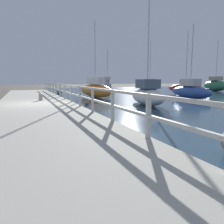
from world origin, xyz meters
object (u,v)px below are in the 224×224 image
(sailboat_gray, at_px, (107,85))
(sailboat_blue, at_px, (190,91))
(sailboat_black, at_px, (150,86))
(sailboat_green, at_px, (215,85))
(sailboat_red, at_px, (185,88))
(sailboat_orange, at_px, (95,89))
(mooring_bollard, at_px, (41,97))
(sailboat_white, at_px, (147,95))

(sailboat_gray, height_order, sailboat_blue, sailboat_blue)
(sailboat_black, bearing_deg, sailboat_blue, -132.11)
(sailboat_blue, relative_size, sailboat_green, 0.88)
(sailboat_red, xyz_separation_m, sailboat_green, (7.76, 2.89, 0.19))
(sailboat_green, height_order, sailboat_black, sailboat_black)
(sailboat_blue, height_order, sailboat_orange, sailboat_orange)
(mooring_bollard, relative_size, sailboat_green, 0.07)
(sailboat_gray, bearing_deg, sailboat_orange, -98.40)
(sailboat_orange, bearing_deg, mooring_bollard, -154.44)
(mooring_bollard, bearing_deg, sailboat_gray, 51.26)
(sailboat_white, xyz_separation_m, sailboat_orange, (-1.23, 7.16, 0.07))
(mooring_bollard, xyz_separation_m, sailboat_blue, (12.28, -0.64, 0.19))
(sailboat_orange, bearing_deg, sailboat_black, 27.63)
(mooring_bollard, height_order, sailboat_blue, sailboat_blue)
(sailboat_white, distance_m, sailboat_green, 21.15)
(sailboat_gray, bearing_deg, sailboat_blue, -56.55)
(sailboat_blue, distance_m, sailboat_black, 14.30)
(sailboat_orange, distance_m, sailboat_green, 19.59)
(sailboat_orange, relative_size, sailboat_green, 0.97)
(sailboat_blue, height_order, sailboat_green, sailboat_green)
(sailboat_white, distance_m, sailboat_orange, 7.26)
(sailboat_green, bearing_deg, sailboat_blue, -128.83)
(sailboat_blue, height_order, sailboat_red, sailboat_red)
(sailboat_white, bearing_deg, sailboat_orange, 112.46)
(sailboat_gray, height_order, sailboat_green, sailboat_green)
(sailboat_red, bearing_deg, sailboat_gray, 113.82)
(sailboat_red, relative_size, sailboat_black, 0.98)
(sailboat_red, bearing_deg, sailboat_green, -3.41)
(sailboat_gray, relative_size, sailboat_blue, 0.88)
(sailboat_gray, bearing_deg, mooring_bollard, -109.03)
(sailboat_white, relative_size, sailboat_green, 0.96)
(sailboat_blue, xyz_separation_m, sailboat_red, (4.27, 5.61, -0.00))
(sailboat_blue, distance_m, sailboat_red, 7.05)
(mooring_bollard, xyz_separation_m, sailboat_orange, (5.14, 3.80, 0.27))
(sailboat_gray, relative_size, sailboat_red, 0.78)
(sailboat_gray, relative_size, sailboat_white, 0.81)
(sailboat_blue, bearing_deg, sailboat_black, 75.21)
(mooring_bollard, distance_m, sailboat_gray, 14.85)
(sailboat_gray, distance_m, sailboat_red, 9.82)
(sailboat_blue, bearing_deg, sailboat_green, 38.19)
(sailboat_gray, height_order, sailboat_orange, sailboat_orange)
(sailboat_white, xyz_separation_m, sailboat_black, (10.27, 16.33, 0.05))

